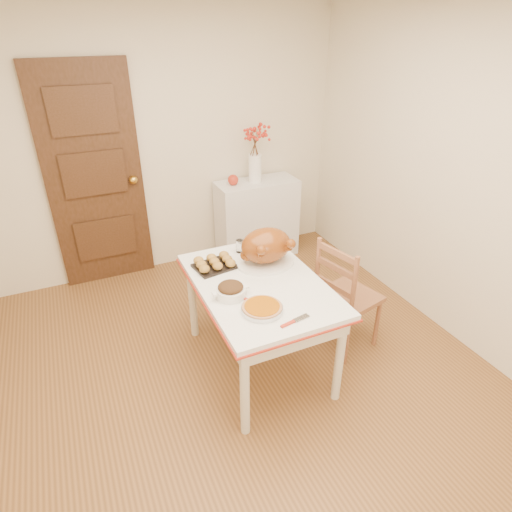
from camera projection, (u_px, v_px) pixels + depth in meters
name	position (u px, v px, depth m)	size (l,w,h in m)	color
floor	(252.00, 383.00, 3.14)	(3.50, 4.00, 0.00)	brown
wall_back	(167.00, 147.00, 4.13)	(3.50, 0.00, 2.50)	beige
wall_right	(468.00, 186.00, 3.17)	(0.00, 4.00, 2.50)	beige
door_back	(95.00, 180.00, 3.96)	(0.85, 0.06, 2.06)	black
sideboard	(257.00, 219.00, 4.66)	(0.85, 0.38, 0.85)	silver
kitchen_table	(259.00, 325.00, 3.15)	(0.84, 1.23, 0.74)	white
chair_oak	(348.00, 294.00, 3.32)	(0.41, 0.41, 0.94)	brown
berry_vase	(255.00, 154.00, 4.31)	(0.30, 0.30, 0.59)	white
apple	(233.00, 180.00, 4.33)	(0.11, 0.11, 0.11)	#AE2A18
turkey_platter	(266.00, 247.00, 3.12)	(0.44, 0.35, 0.28)	maroon
pumpkin_pie	(262.00, 308.00, 2.66)	(0.26, 0.26, 0.05)	#984C03
stuffing_dish	(231.00, 290.00, 2.79)	(0.25, 0.19, 0.10)	#3E2513
rolls_tray	(214.00, 263.00, 3.13)	(0.28, 0.22, 0.08)	#A77B3A
pie_server	(295.00, 321.00, 2.58)	(0.21, 0.06, 0.01)	silver
carving_knife	(257.00, 302.00, 2.75)	(0.23, 0.06, 0.01)	silver
drinking_glass	(240.00, 246.00, 3.33)	(0.06, 0.06, 0.10)	white
shaker_pair	(273.00, 242.00, 3.40)	(0.10, 0.04, 0.09)	white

